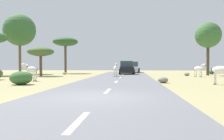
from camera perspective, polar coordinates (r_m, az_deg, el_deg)
ground_plane at (r=9.20m, az=-3.72°, el=-6.78°), size 90.00×90.00×0.00m
road at (r=9.17m, az=-2.41°, el=-6.65°), size 6.00×64.00×0.05m
lane_markings at (r=8.18m, az=-3.32°, el=-7.41°), size 0.16×56.00×0.01m
zebra_0 at (r=24.64m, az=0.87°, el=0.36°), size 0.55×1.49×1.42m
zebra_1 at (r=16.59m, az=25.13°, el=-0.07°), size 1.45×1.16×1.56m
zebra_2 at (r=26.56m, az=20.26°, el=0.27°), size 1.10×1.31×1.44m
zebra_3 at (r=19.74m, az=-19.17°, el=0.03°), size 1.56×0.61×1.48m
car_0 at (r=31.51m, az=3.51°, el=0.47°), size 2.20×4.43×1.74m
car_1 at (r=38.30m, az=5.14°, el=0.61°), size 2.25×4.45×1.74m
tree_1 at (r=28.03m, az=-16.88°, el=4.21°), size 2.97×2.97×3.31m
tree_3 at (r=36.04m, az=-21.45°, el=8.96°), size 4.45×4.45×8.41m
tree_4 at (r=36.37m, az=-11.21°, el=6.62°), size 3.76×3.76×5.42m
tree_6 at (r=30.85m, az=22.24°, el=7.77°), size 3.08×3.08×6.41m
bush_0 at (r=34.91m, az=23.05°, el=-0.50°), size 0.89×0.81×0.54m
bush_2 at (r=16.31m, az=-21.16°, el=-1.82°), size 1.44×1.30×0.87m
bush_3 at (r=24.40m, az=-20.00°, el=-1.13°), size 0.98×0.88×0.59m
rock_1 at (r=17.11m, az=12.25°, el=-2.36°), size 0.73×0.73×0.42m
rock_2 at (r=31.92m, az=-11.41°, el=-0.76°), size 0.54×0.57×0.34m
rock_4 at (r=28.80m, az=17.65°, el=-0.97°), size 0.62×0.63×0.38m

